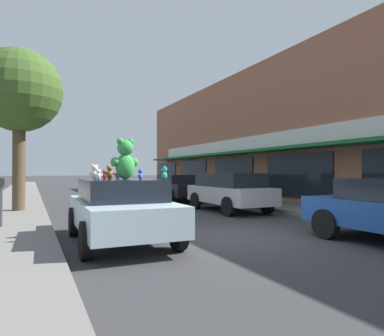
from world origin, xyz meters
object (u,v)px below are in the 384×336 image
Objects in this scene: plush_art_car at (121,208)px; street_tree at (19,92)px; parking_meter at (1,196)px; teddy_bear_cream at (95,172)px; teddy_bear_brown at (110,172)px; teddy_bear_giant at (125,159)px; teddy_bear_white at (98,175)px; parked_car_far_right at (178,187)px; teddy_bear_teal at (164,173)px; parked_car_far_center at (229,190)px; teddy_bear_blue at (140,174)px; teddy_bear_red at (105,174)px; teddy_bear_purple at (118,173)px.

plush_art_car is 0.68× the size of street_tree.
plush_art_car is 3.23× the size of parking_meter.
teddy_bear_cream is 0.81m from teddy_bear_brown.
teddy_bear_brown is (-0.29, 0.32, -0.30)m from teddy_bear_giant.
teddy_bear_white reaches higher than parked_car_far_right.
teddy_bear_teal is 0.07× the size of parked_car_far_center.
teddy_bear_teal reaches higher than teddy_bear_blue.
parked_car_far_center is 0.71× the size of street_tree.
teddy_bear_blue is at bearing 125.58° from teddy_bear_red.
teddy_bear_purple is at bearing 82.59° from plush_art_car.
street_tree reaches higher than teddy_bear_cream.
parked_car_far_right is (5.52, 8.89, -0.81)m from teddy_bear_brown.
teddy_bear_giant is at bearing 95.68° from teddy_bear_purple.
parked_car_far_right is at bearing 40.83° from parking_meter.
parked_car_far_right is at bearing -117.97° from teddy_bear_purple.
parking_meter is (-2.38, 2.06, -0.61)m from teddy_bear_brown.
parked_car_far_right is (5.25, 8.59, -0.78)m from teddy_bear_purple.
street_tree reaches higher than teddy_bear_brown.
teddy_bear_red is at bearing -7.72° from teddy_bear_purple.
street_tree is (-2.24, 6.55, 3.79)m from plush_art_car.
teddy_bear_teal is at bearing 60.83° from teddy_bear_blue.
teddy_bear_purple is 0.21× the size of parking_meter.
teddy_bear_teal reaches higher than plush_art_car.
teddy_bear_purple is 6.92m from street_tree.
teddy_bear_teal is 1.06× the size of teddy_bear_purple.
parked_car_far_center is 8.81m from street_tree.
teddy_bear_blue is at bearing -117.18° from parked_car_far_right.
teddy_bear_cream is 1.51m from teddy_bear_teal.
teddy_bear_blue is (0.46, -0.95, -0.05)m from teddy_bear_brown.
teddy_bear_brown reaches higher than teddy_bear_red.
plush_art_car is 1.44m from teddy_bear_teal.
plush_art_car is 6.76m from parked_car_far_center.
teddy_bear_cream is (-0.60, -0.18, 0.81)m from plush_art_car.
teddy_bear_giant is at bearing 139.83° from teddy_bear_brown.
teddy_bear_teal is 0.23× the size of parking_meter.
teddy_bear_giant reaches higher than teddy_bear_cream.
plush_art_car is 0.96× the size of parked_car_far_center.
teddy_bear_cream is 0.99× the size of teddy_bear_brown.
teddy_bear_white is 0.06× the size of parked_car_far_center.
teddy_bear_brown is at bearing -121.84° from parked_car_far_right.
teddy_bear_red is at bearing 104.27° from plush_art_car.
teddy_bear_white is 3.63m from parking_meter.
teddy_bear_purple is at bearing -115.69° from teddy_bear_cream.
teddy_bear_purple is at bearing -100.40° from teddy_bear_giant.
parked_car_far_right is 10.44m from parking_meter.
parked_car_far_center is 5.26m from parked_car_far_right.
plush_art_car is 17.28× the size of teddy_bear_white.
teddy_bear_brown is 0.06× the size of street_tree.
teddy_bear_cream is 1.40× the size of teddy_bear_blue.
parked_car_far_center is at bearing -133.45° from teddy_bear_cream.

